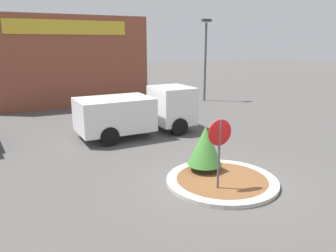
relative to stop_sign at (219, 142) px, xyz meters
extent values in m
plane|color=#514F4C|center=(0.49, 0.49, -1.55)|extent=(120.00, 120.00, 0.00)
cylinder|color=#BCB7AD|center=(0.49, 0.49, -1.49)|extent=(3.51, 3.51, 0.12)
cylinder|color=brown|center=(0.49, 0.49, -1.49)|extent=(2.88, 2.88, 0.12)
cylinder|color=#4C4C51|center=(0.00, 0.00, -0.44)|extent=(0.07, 0.07, 2.23)
cylinder|color=#B71414|center=(0.00, 0.00, 0.27)|extent=(0.77, 0.03, 0.77)
cylinder|color=brown|center=(0.39, 1.36, -1.32)|extent=(0.08, 0.08, 0.21)
cone|color=#3D7F33|center=(0.39, 1.36, -0.56)|extent=(1.16, 1.16, 1.31)
cube|color=white|center=(1.91, 6.93, -0.27)|extent=(1.86, 2.21, 1.81)
cube|color=white|center=(-1.08, 6.80, -0.43)|extent=(3.42, 2.39, 1.49)
cube|color=black|center=(2.53, 6.95, 0.05)|extent=(0.12, 1.91, 0.63)
cylinder|color=black|center=(1.70, 7.96, -1.13)|extent=(0.85, 0.28, 0.84)
cylinder|color=black|center=(1.79, 5.88, -1.13)|extent=(0.85, 0.28, 0.84)
cylinder|color=black|center=(-1.74, 7.81, -1.13)|extent=(0.85, 0.28, 0.84)
cylinder|color=black|center=(-1.65, 5.74, -1.13)|extent=(0.85, 0.28, 0.84)
cube|color=brown|center=(-1.55, 17.94, 1.47)|extent=(10.82, 6.00, 6.05)
cube|color=gold|center=(-1.55, 14.91, 3.68)|extent=(7.57, 0.08, 0.90)
cylinder|color=#4C4C51|center=(7.95, 13.56, 1.29)|extent=(0.16, 0.16, 5.68)
cube|color=#38383D|center=(7.95, 13.56, 4.28)|extent=(0.70, 0.30, 0.20)
camera|label=1|loc=(-5.20, -7.42, 2.76)|focal=35.00mm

